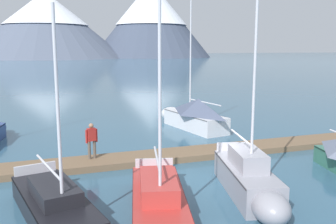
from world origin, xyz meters
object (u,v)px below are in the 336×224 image
(sailboat_second_berth, at_px, (58,209))
(person_on_dock, at_px, (92,139))
(sailboat_mid_dock_starboard, at_px, (250,179))
(sailboat_far_berth, at_px, (193,114))
(sailboat_mid_dock_port, at_px, (159,204))

(sailboat_second_berth, xyz_separation_m, person_on_dock, (1.98, 5.77, 0.75))
(sailboat_mid_dock_starboard, distance_m, person_on_dock, 7.69)
(sailboat_second_berth, height_order, sailboat_far_berth, sailboat_far_berth)
(sailboat_mid_dock_port, xyz_separation_m, sailboat_far_berth, (6.68, 12.37, 0.47))
(sailboat_second_berth, height_order, sailboat_mid_dock_port, sailboat_mid_dock_port)
(person_on_dock, bearing_deg, sailboat_mid_dock_starboard, -51.30)
(sailboat_mid_dock_starboard, relative_size, person_on_dock, 5.52)
(sailboat_mid_dock_starboard, bearing_deg, sailboat_mid_dock_port, -171.37)
(sailboat_mid_dock_port, xyz_separation_m, sailboat_mid_dock_starboard, (3.70, 0.56, 0.18))
(sailboat_far_berth, bearing_deg, sailboat_second_berth, -130.05)
(sailboat_second_berth, distance_m, sailboat_mid_dock_port, 3.17)
(sailboat_mid_dock_port, relative_size, person_on_dock, 5.35)
(sailboat_mid_dock_port, bearing_deg, sailboat_second_berth, 165.89)
(sailboat_second_berth, distance_m, sailboat_mid_dock_starboard, 6.78)
(sailboat_second_berth, bearing_deg, sailboat_mid_dock_starboard, -1.79)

